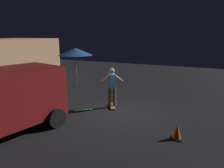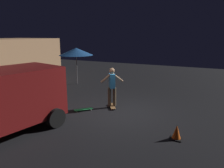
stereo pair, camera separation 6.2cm
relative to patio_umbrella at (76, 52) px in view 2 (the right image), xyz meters
The scene contains 6 objects.
ground_plane 6.03m from the patio_umbrella, 127.94° to the right, with size 28.00×28.00×0.00m, color black.
patio_umbrella is the anchor object (origin of this frame).
skateboard_ridden 5.30m from the patio_umbrella, 127.96° to the right, with size 0.75×0.61×0.07m.
skateboard_spare 5.29m from the patio_umbrella, 142.76° to the right, with size 0.70×0.69×0.07m.
skater 5.01m from the patio_umbrella, 127.96° to the right, with size 0.64×0.86×1.67m.
traffic_cone 8.51m from the patio_umbrella, 124.73° to the right, with size 0.34×0.34×0.46m.
Camera 2 is at (-7.25, -2.99, 3.10)m, focal length 32.99 mm.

